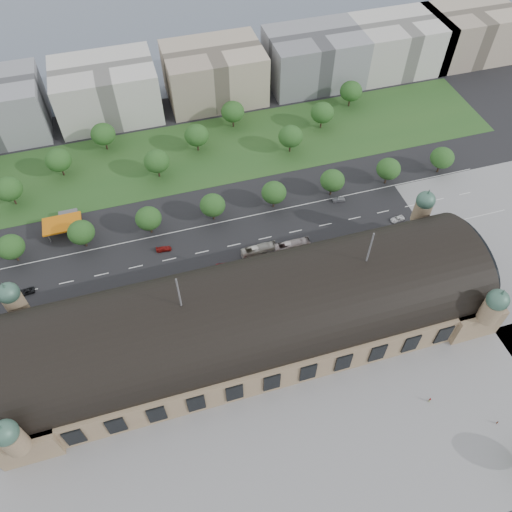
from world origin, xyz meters
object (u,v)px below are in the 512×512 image
object	(u,v)px
traffic_car_6	(397,219)
parked_car_6	(106,313)
parked_car_2	(31,328)
parked_car_3	(42,323)
pedestrian_0	(430,400)
traffic_car_3	(164,249)
bus_west	(233,267)
traffic_car_4	(273,254)
parked_car_5	(135,306)
parked_car_1	(18,334)
pedestrian_1	(497,422)
parked_car_4	(142,296)
bus_east	(259,250)
traffic_car_2	(27,292)
bus_mid	(292,246)
traffic_car_5	(339,200)
petrol_station	(66,220)

from	to	relation	value
traffic_car_6	parked_car_6	size ratio (longest dim) A/B	1.14
parked_car_2	parked_car_3	distance (m)	3.89
parked_car_2	pedestrian_0	size ratio (longest dim) A/B	2.30
traffic_car_3	parked_car_3	distance (m)	47.36
traffic_car_3	bus_west	xyz separation A→B (m)	(21.99, -15.85, 0.91)
traffic_car_4	parked_car_5	size ratio (longest dim) A/B	0.81
parked_car_1	traffic_car_4	bearing A→B (deg)	62.22
traffic_car_4	parked_car_5	distance (m)	51.67
parked_car_5	pedestrian_0	bearing A→B (deg)	14.68
traffic_car_3	traffic_car_6	world-z (taller)	traffic_car_3
traffic_car_3	pedestrian_1	size ratio (longest dim) A/B	3.59
parked_car_4	parked_car_5	bearing A→B (deg)	-69.71
bus_east	traffic_car_3	bearing A→B (deg)	69.52
traffic_car_6	bus_east	distance (m)	55.39
parked_car_4	pedestrian_0	distance (m)	96.08
traffic_car_2	traffic_car_6	size ratio (longest dim) A/B	0.99
traffic_car_6	parked_car_3	bearing A→B (deg)	-92.63
traffic_car_6	parked_car_2	size ratio (longest dim) A/B	1.24
bus_west	pedestrian_0	size ratio (longest dim) A/B	6.39
parked_car_2	parked_car_1	bearing A→B (deg)	-113.62
bus_mid	bus_east	distance (m)	12.11
parked_car_5	pedestrian_1	xyz separation A→B (m)	(92.91, -68.26, 0.10)
parked_car_1	parked_car_5	world-z (taller)	parked_car_5
traffic_car_5	bus_mid	world-z (taller)	bus_mid
parked_car_5	bus_mid	size ratio (longest dim) A/B	0.35
traffic_car_5	bus_west	size ratio (longest dim) A/B	0.40
petrol_station	pedestrian_1	bearing A→B (deg)	-45.06
parked_car_3	pedestrian_1	bearing A→B (deg)	30.12
bus_west	bus_mid	size ratio (longest dim) A/B	0.90
traffic_car_5	parked_car_6	size ratio (longest dim) A/B	1.02
parked_car_4	parked_car_5	xyz separation A→B (m)	(-3.03, -3.40, -0.10)
traffic_car_2	bus_east	bearing A→B (deg)	80.55
traffic_car_3	bus_west	distance (m)	27.12
bus_west	traffic_car_3	bearing A→B (deg)	59.83
traffic_car_3	parked_car_5	xyz separation A→B (m)	(-13.45, -21.85, -0.14)
parked_car_4	parked_car_6	size ratio (longest dim) A/B	0.96
traffic_car_6	petrol_station	bearing A→B (deg)	-111.89
traffic_car_6	pedestrian_0	world-z (taller)	pedestrian_0
parked_car_4	traffic_car_6	bearing A→B (deg)	66.61
parked_car_6	parked_car_3	bearing A→B (deg)	-119.37
traffic_car_5	parked_car_3	xyz separation A→B (m)	(-113.88, -25.31, -0.04)
traffic_car_5	traffic_car_6	size ratio (longest dim) A/B	0.90
parked_car_1	bus_east	size ratio (longest dim) A/B	0.35
traffic_car_3	parked_car_2	xyz separation A→B (m)	(-46.77, -20.88, -0.16)
traffic_car_4	parked_car_1	world-z (taller)	traffic_car_4
traffic_car_2	traffic_car_4	xyz separation A→B (m)	(85.45, -7.90, -0.10)
traffic_car_2	traffic_car_6	xyz separation A→B (m)	(136.19, -4.90, 0.01)
petrol_station	traffic_car_3	world-z (taller)	petrol_station
bus_west	pedestrian_1	bearing A→B (deg)	-136.66
traffic_car_5	parked_car_2	bearing A→B (deg)	110.48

